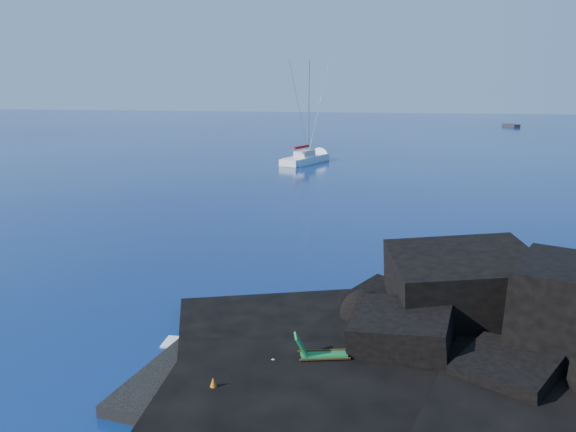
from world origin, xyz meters
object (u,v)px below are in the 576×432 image
(sailboat, at_px, (306,163))
(distant_boat_a, at_px, (511,127))
(marker_cone, at_px, (213,387))
(sunbather, at_px, (258,362))
(deck_chair, at_px, (324,348))

(sailboat, xyz_separation_m, distant_boat_a, (34.41, 74.84, 0.00))
(distant_boat_a, bearing_deg, sailboat, -139.25)
(marker_cone, distance_m, distant_boat_a, 130.54)
(sunbather, bearing_deg, deck_chair, 10.19)
(sailboat, height_order, marker_cone, sailboat)
(sailboat, height_order, distant_boat_a, sailboat)
(sailboat, bearing_deg, marker_cone, -64.08)
(sunbather, relative_size, distant_boat_a, 0.37)
(deck_chair, distance_m, distant_boat_a, 127.59)
(sailboat, bearing_deg, distant_boat_a, 83.10)
(deck_chair, xyz_separation_m, marker_cone, (-2.72, -2.46, -0.28))
(sailboat, distance_m, distant_boat_a, 82.37)
(sunbather, height_order, marker_cone, marker_cone)
(sunbather, xyz_separation_m, marker_cone, (-0.76, -1.87, 0.10))
(deck_chair, xyz_separation_m, sunbather, (-1.95, -0.59, -0.38))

